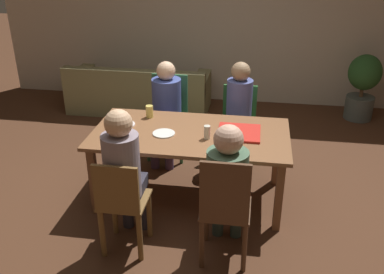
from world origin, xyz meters
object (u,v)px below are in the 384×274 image
chair_3 (122,205)px  couch (139,94)px  plate_1 (164,133)px  chair_1 (225,208)px  chair_2 (239,121)px  drinking_glass_0 (207,132)px  person_1 (227,179)px  drinking_glass_1 (150,112)px  person_2 (239,108)px  dining_table (190,140)px  person_0 (166,104)px  pizza_box_0 (239,133)px  chair_0 (169,111)px  potted_plant (363,84)px  plate_0 (125,125)px  person_3 (124,168)px

chair_3 → couch: size_ratio=0.43×
plate_1 → chair_1: bearing=-51.7°
chair_2 → drinking_glass_0: size_ratio=6.94×
person_1 → drinking_glass_1: person_1 is taller
person_2 → plate_1: (-0.67, -0.84, 0.02)m
dining_table → drinking_glass_1: 0.59m
person_1 → chair_3: size_ratio=1.35×
chair_1 → person_1: person_1 is taller
person_0 → pizza_box_0: (0.88, -0.76, 0.05)m
person_0 → chair_0: bearing=90.0°
person_2 → pizza_box_0: bearing=-86.6°
chair_1 → person_1: (0.00, 0.14, 0.18)m
potted_plant → pizza_box_0: bearing=-124.4°
person_1 → potted_plant: 3.63m
person_2 → plate_0: (-1.10, -0.69, 0.02)m
drinking_glass_0 → chair_2: bearing=76.2°
chair_1 → drinking_glass_0: 0.89m
chair_0 → pizza_box_0: bearing=-46.0°
pizza_box_0 → plate_1: pizza_box_0 is taller
couch → potted_plant: 3.27m
plate_0 → person_3: bearing=-73.4°
chair_1 → person_3: size_ratio=0.78×
chair_0 → drinking_glass_0: (0.59, -1.07, 0.26)m
person_3 → drinking_glass_0: (0.59, 0.68, 0.05)m
person_1 → plate_0: (-1.10, 0.85, 0.02)m
person_2 → person_3: bearing=-118.4°
person_1 → chair_3: 0.89m
person_1 → chair_3: bearing=-171.4°
chair_0 → plate_0: (-0.26, -0.89, 0.20)m
person_1 → plate_0: 1.39m
chair_2 → potted_plant: 2.27m
chair_0 → plate_1: size_ratio=4.53×
chair_3 → couch: chair_3 is taller
chair_2 → person_3: 1.91m
dining_table → drinking_glass_1: bearing=147.5°
drinking_glass_1 → chair_2: bearing=33.3°
person_1 → plate_1: size_ratio=5.62×
person_1 → drinking_glass_1: 1.42m
potted_plant → dining_table: bearing=-130.8°
person_1 → chair_2: person_1 is taller
chair_0 → person_0: bearing=-90.0°
couch → potted_plant: potted_plant is taller
person_3 → pizza_box_0: size_ratio=3.15×
potted_plant → chair_2: bearing=-137.5°
chair_1 → plate_0: (-1.10, 0.99, 0.21)m
dining_table → potted_plant: 3.22m
chair_0 → person_3: (-0.00, -1.75, 0.21)m
person_3 → chair_2: bearing=63.6°
person_1 → potted_plant: bearing=62.5°
person_2 → couch: (-1.57, 1.49, -0.46)m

